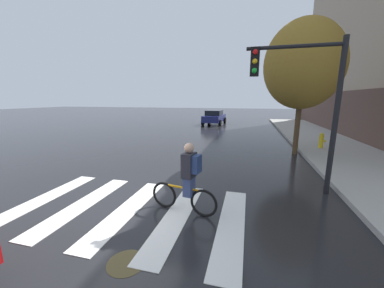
{
  "coord_description": "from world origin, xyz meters",
  "views": [
    {
      "loc": [
        2.96,
        -4.33,
        2.65
      ],
      "look_at": [
        1.06,
        2.97,
        1.09
      ],
      "focal_mm": 20.43,
      "sensor_mm": 36.0,
      "label": 1
    }
  ],
  "objects": [
    {
      "name": "cyclist",
      "position": [
        1.67,
        0.23,
        0.84
      ],
      "size": [
        1.69,
        0.41,
        1.69
      ],
      "color": "black",
      "rests_on": "ground"
    },
    {
      "name": "fire_hydrant",
      "position": [
        6.67,
        8.13,
        0.53
      ],
      "size": [
        0.33,
        0.22,
        0.78
      ],
      "color": "gold",
      "rests_on": "sidewalk"
    },
    {
      "name": "ground_plane",
      "position": [
        0.0,
        0.0,
        0.0
      ],
      "size": [
        120.0,
        120.0,
        0.0
      ],
      "primitive_type": "plane",
      "color": "black"
    },
    {
      "name": "street_tree_near",
      "position": [
        5.23,
        7.02,
        4.15
      ],
      "size": [
        3.46,
        3.46,
        6.15
      ],
      "color": "#4C3823",
      "rests_on": "ground"
    },
    {
      "name": "manhole_cover",
      "position": [
        1.13,
        -1.58,
        0.0
      ],
      "size": [
        0.64,
        0.64,
        0.01
      ],
      "primitive_type": "cylinder",
      "color": "#473D1E",
      "rests_on": "ground"
    },
    {
      "name": "crosswalk_stripes",
      "position": [
        0.21,
        0.0,
        0.01
      ],
      "size": [
        5.55,
        3.34,
        0.01
      ],
      "color": "silver",
      "rests_on": "ground"
    },
    {
      "name": "traffic_light_near",
      "position": [
        4.37,
        2.27,
        2.86
      ],
      "size": [
        2.47,
        0.28,
        4.2
      ],
      "color": "black",
      "rests_on": "ground"
    },
    {
      "name": "sedan_mid",
      "position": [
        -0.6,
        18.81,
        0.76
      ],
      "size": [
        2.22,
        4.38,
        1.48
      ],
      "color": "navy",
      "rests_on": "ground"
    }
  ]
}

